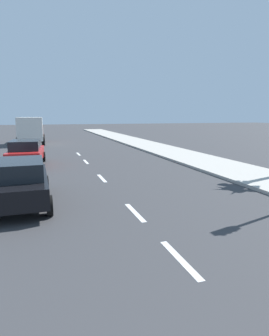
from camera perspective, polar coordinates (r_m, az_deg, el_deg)
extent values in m
plane|color=#38383A|center=(18.15, -9.02, 0.64)|extent=(160.00, 160.00, 0.00)
cube|color=#B2ADA3|center=(22.28, 9.07, 2.63)|extent=(3.60, 80.00, 0.14)
cube|color=white|center=(6.57, 8.96, -17.30)|extent=(0.16, 1.80, 0.01)
cube|color=white|center=(9.27, 0.08, -8.75)|extent=(0.16, 1.80, 0.01)
cube|color=white|center=(14.19, -6.46, -2.02)|extent=(0.16, 1.80, 0.01)
cube|color=white|center=(19.32, -9.57, 1.23)|extent=(0.16, 1.80, 0.01)
cube|color=white|center=(23.26, -11.01, 2.73)|extent=(0.16, 1.80, 0.01)
cube|color=black|center=(10.66, -21.91, -3.12)|extent=(1.94, 4.49, 0.64)
cube|color=black|center=(10.32, -22.20, -0.16)|extent=(1.68, 2.34, 0.56)
cylinder|color=black|center=(12.20, -17.03, -2.95)|extent=(0.19, 0.64, 0.64)
cylinder|color=black|center=(9.27, -16.41, -7.13)|extent=(0.19, 0.64, 0.64)
cube|color=red|center=(18.66, -20.56, 2.51)|extent=(2.09, 4.47, 0.64)
cube|color=black|center=(18.38, -20.75, 4.28)|extent=(1.75, 2.36, 0.56)
cylinder|color=black|center=(20.29, -22.64, 1.91)|extent=(0.22, 0.65, 0.64)
cylinder|color=black|center=(20.10, -17.46, 2.16)|extent=(0.22, 0.65, 0.64)
cylinder|color=black|center=(17.39, -23.99, 0.50)|extent=(0.22, 0.65, 0.64)
cylinder|color=black|center=(17.17, -17.95, 0.78)|extent=(0.22, 0.65, 0.64)
cube|color=maroon|center=(34.74, -19.59, 6.80)|extent=(2.43, 2.37, 1.40)
cube|color=silver|center=(31.73, -19.85, 7.31)|extent=(2.45, 4.19, 2.30)
cylinder|color=black|center=(34.73, -21.51, 5.43)|extent=(0.29, 0.90, 0.90)
cylinder|color=black|center=(34.63, -17.54, 5.66)|extent=(0.29, 0.90, 0.90)
cylinder|color=black|center=(30.85, -22.03, 4.86)|extent=(0.29, 0.90, 0.90)
cylinder|color=black|center=(30.74, -17.56, 5.11)|extent=(0.29, 0.90, 0.90)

